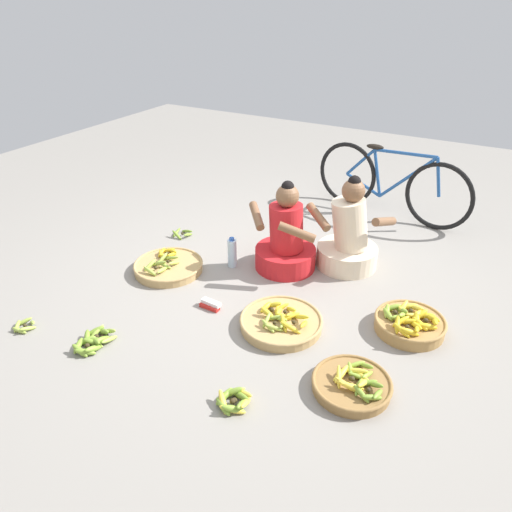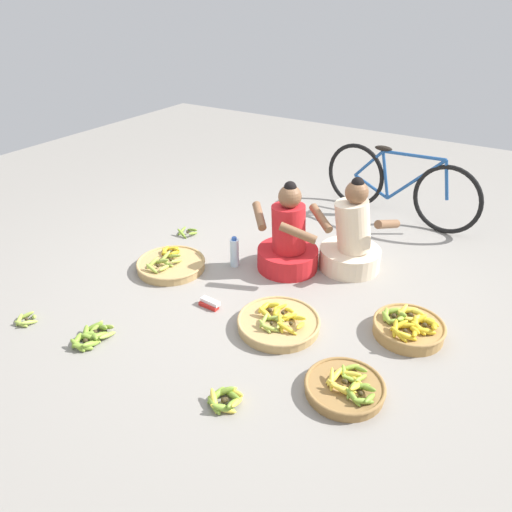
# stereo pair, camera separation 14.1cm
# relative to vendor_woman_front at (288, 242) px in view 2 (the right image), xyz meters

# --- Properties ---
(ground_plane) EXTENTS (10.00, 10.00, 0.00)m
(ground_plane) POSITION_rel_vendor_woman_front_xyz_m (-0.01, -0.30, -0.25)
(ground_plane) COLOR gray
(vendor_woman_front) EXTENTS (0.71, 0.52, 0.79)m
(vendor_woman_front) POSITION_rel_vendor_woman_front_xyz_m (0.00, 0.00, 0.00)
(vendor_woman_front) COLOR red
(vendor_woman_front) RESTS_ON ground
(vendor_woman_behind) EXTENTS (0.71, 0.55, 0.82)m
(vendor_woman_behind) POSITION_rel_vendor_woman_front_xyz_m (0.45, 0.29, 0.01)
(vendor_woman_behind) COLOR beige
(vendor_woman_behind) RESTS_ON ground
(bicycle_leaning) EXTENTS (1.68, 0.35, 0.73)m
(bicycle_leaning) POSITION_rel_vendor_woman_front_xyz_m (0.46, 1.50, 0.11)
(bicycle_leaning) COLOR black
(bicycle_leaning) RESTS_ON ground
(banana_basket_front_center) EXTENTS (0.50, 0.50, 0.17)m
(banana_basket_front_center) POSITION_rel_vendor_woman_front_xyz_m (1.16, -0.36, -0.19)
(banana_basket_front_center) COLOR #A87F47
(banana_basket_front_center) RESTS_ON ground
(banana_basket_near_bicycle) EXTENTS (0.59, 0.59, 0.15)m
(banana_basket_near_bicycle) POSITION_rel_vendor_woman_front_xyz_m (0.35, -0.77, -0.21)
(banana_basket_near_bicycle) COLOR tan
(banana_basket_near_bicycle) RESTS_ON ground
(banana_basket_mid_right) EXTENTS (0.59, 0.59, 0.14)m
(banana_basket_mid_right) POSITION_rel_vendor_woman_front_xyz_m (-0.84, -0.54, -0.21)
(banana_basket_mid_right) COLOR tan
(banana_basket_mid_right) RESTS_ON ground
(banana_basket_near_vendor) EXTENTS (0.49, 0.49, 0.14)m
(banana_basket_near_vendor) POSITION_rel_vendor_woman_front_xyz_m (1.00, -1.11, -0.20)
(banana_basket_near_vendor) COLOR olive
(banana_basket_near_vendor) RESTS_ON ground
(loose_bananas_front_right) EXTENTS (0.17, 0.18, 0.09)m
(loose_bananas_front_right) POSITION_rel_vendor_woman_front_xyz_m (-1.14, 0.04, -0.22)
(loose_bananas_front_right) COLOR olive
(loose_bananas_front_right) RESTS_ON ground
(loose_bananas_back_left) EXTENTS (0.17, 0.18, 0.08)m
(loose_bananas_back_left) POSITION_rel_vendor_woman_front_xyz_m (-1.23, -1.68, -0.23)
(loose_bananas_back_left) COLOR #9EB747
(loose_bananas_back_left) RESTS_ON ground
(loose_bananas_back_center) EXTENTS (0.23, 0.32, 0.10)m
(loose_bananas_back_center) POSITION_rel_vendor_woman_front_xyz_m (-0.68, -1.57, -0.22)
(loose_bananas_back_center) COLOR olive
(loose_bananas_back_center) RESTS_ON ground
(loose_bananas_back_right) EXTENTS (0.22, 0.24, 0.10)m
(loose_bananas_back_right) POSITION_rel_vendor_woman_front_xyz_m (0.44, -1.56, -0.22)
(loose_bananas_back_right) COLOR yellow
(loose_bananas_back_right) RESTS_ON ground
(water_bottle) EXTENTS (0.08, 0.08, 0.28)m
(water_bottle) POSITION_rel_vendor_woman_front_xyz_m (-0.40, -0.21, -0.12)
(water_bottle) COLOR silver
(water_bottle) RESTS_ON ground
(packet_carton_stack) EXTENTS (0.17, 0.07, 0.06)m
(packet_carton_stack) POSITION_rel_vendor_woman_front_xyz_m (-0.22, -0.82, -0.22)
(packet_carton_stack) COLOR red
(packet_carton_stack) RESTS_ON ground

